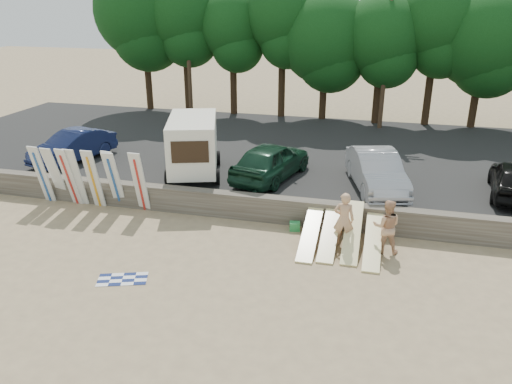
# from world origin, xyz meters

# --- Properties ---
(ground) EXTENTS (120.00, 120.00, 0.00)m
(ground) POSITION_xyz_m (0.00, 0.00, 0.00)
(ground) COLOR tan
(ground) RESTS_ON ground
(seawall) EXTENTS (44.00, 0.50, 1.00)m
(seawall) POSITION_xyz_m (0.00, 3.00, 0.50)
(seawall) COLOR #6B6356
(seawall) RESTS_ON ground
(parking_lot) EXTENTS (44.00, 14.50, 0.70)m
(parking_lot) POSITION_xyz_m (0.00, 10.50, 0.35)
(parking_lot) COLOR #282828
(parking_lot) RESTS_ON ground
(treeline) EXTENTS (34.01, 6.31, 9.58)m
(treeline) POSITION_xyz_m (0.92, 17.57, 6.47)
(treeline) COLOR #382616
(treeline) RESTS_ON parking_lot
(utility_poles) EXTENTS (25.80, 0.26, 9.00)m
(utility_poles) POSITION_xyz_m (2.00, 16.00, 5.43)
(utility_poles) COLOR #473321
(utility_poles) RESTS_ON parking_lot
(box_trailer) EXTENTS (3.16, 4.38, 2.53)m
(box_trailer) POSITION_xyz_m (-5.79, 5.48, 2.12)
(box_trailer) COLOR white
(box_trailer) RESTS_ON parking_lot
(car_0) EXTENTS (2.67, 4.59, 1.43)m
(car_0) POSITION_xyz_m (-12.09, 5.91, 1.41)
(car_0) COLOR #131C42
(car_0) RESTS_ON parking_lot
(car_1) EXTENTS (3.04, 5.06, 1.61)m
(car_1) POSITION_xyz_m (-2.37, 5.79, 1.51)
(car_1) COLOR #113020
(car_1) RESTS_ON parking_lot
(car_2) EXTENTS (2.86, 5.02, 1.57)m
(car_2) POSITION_xyz_m (2.05, 5.63, 1.48)
(car_2) COLOR #A09FA4
(car_2) RESTS_ON parking_lot
(surfboard_upright_0) EXTENTS (0.55, 0.69, 2.54)m
(surfboard_upright_0) POSITION_xyz_m (-11.26, 2.39, 1.27)
(surfboard_upright_0) COLOR silver
(surfboard_upright_0) RESTS_ON ground
(surfboard_upright_1) EXTENTS (0.54, 0.88, 2.49)m
(surfboard_upright_1) POSITION_xyz_m (-10.74, 2.56, 1.25)
(surfboard_upright_1) COLOR silver
(surfboard_upright_1) RESTS_ON ground
(surfboard_upright_2) EXTENTS (0.59, 0.77, 2.53)m
(surfboard_upright_2) POSITION_xyz_m (-10.00, 2.40, 1.27)
(surfboard_upright_2) COLOR silver
(surfboard_upright_2) RESTS_ON ground
(surfboard_upright_3) EXTENTS (0.51, 0.68, 2.54)m
(surfboard_upright_3) POSITION_xyz_m (-9.70, 2.43, 1.27)
(surfboard_upright_3) COLOR silver
(surfboard_upright_3) RESTS_ON ground
(surfboard_upright_4) EXTENTS (0.50, 0.64, 2.55)m
(surfboard_upright_4) POSITION_xyz_m (-8.90, 2.42, 1.27)
(surfboard_upright_4) COLOR silver
(surfboard_upright_4) RESTS_ON ground
(surfboard_upright_5) EXTENTS (0.58, 0.77, 2.53)m
(surfboard_upright_5) POSITION_xyz_m (-8.09, 2.60, 1.27)
(surfboard_upright_5) COLOR silver
(surfboard_upright_5) RESTS_ON ground
(surfboard_upright_6) EXTENTS (0.54, 0.83, 2.51)m
(surfboard_upright_6) POSITION_xyz_m (-8.04, 2.53, 1.25)
(surfboard_upright_6) COLOR silver
(surfboard_upright_6) RESTS_ON ground
(surfboard_upright_7) EXTENTS (0.52, 0.61, 2.56)m
(surfboard_upright_7) POSITION_xyz_m (-6.94, 2.53, 1.28)
(surfboard_upright_7) COLOR silver
(surfboard_upright_7) RESTS_ON ground
(surfboard_low_0) EXTENTS (0.56, 2.91, 0.87)m
(surfboard_low_0) POSITION_xyz_m (0.02, 1.46, 0.44)
(surfboard_low_0) COLOR #F4E59A
(surfboard_low_0) RESTS_ON ground
(surfboard_low_1) EXTENTS (0.56, 2.89, 0.94)m
(surfboard_low_1) POSITION_xyz_m (0.68, 1.59, 0.47)
(surfboard_low_1) COLOR #F4E59A
(surfboard_low_1) RESTS_ON ground
(surfboard_low_2) EXTENTS (0.56, 2.82, 1.16)m
(surfboard_low_2) POSITION_xyz_m (1.44, 1.60, 0.58)
(surfboard_low_2) COLOR #F4E59A
(surfboard_low_2) RESTS_ON ground
(surfboard_low_3) EXTENTS (0.56, 2.91, 0.87)m
(surfboard_low_3) POSITION_xyz_m (2.15, 1.38, 0.44)
(surfboard_low_3) COLOR #F4E59A
(surfboard_low_3) RESTS_ON ground
(beachgoer_a) EXTENTS (0.74, 0.51, 1.96)m
(beachgoer_a) POSITION_xyz_m (1.12, 1.66, 0.98)
(beachgoer_a) COLOR tan
(beachgoer_a) RESTS_ON ground
(beachgoer_b) EXTENTS (0.95, 0.76, 1.89)m
(beachgoer_b) POSITION_xyz_m (2.54, 1.52, 0.94)
(beachgoer_b) COLOR tan
(beachgoer_b) RESTS_ON ground
(cooler) EXTENTS (0.43, 0.37, 0.32)m
(cooler) POSITION_xyz_m (-0.69, 2.40, 0.16)
(cooler) COLOR green
(cooler) RESTS_ON ground
(gear_bag) EXTENTS (0.33, 0.29, 0.22)m
(gear_bag) POSITION_xyz_m (2.17, 2.32, 0.11)
(gear_bag) COLOR orange
(gear_bag) RESTS_ON ground
(beach_towel) EXTENTS (1.90, 1.90, 0.00)m
(beach_towel) POSITION_xyz_m (-5.22, -2.30, 0.01)
(beach_towel) COLOR white
(beach_towel) RESTS_ON ground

